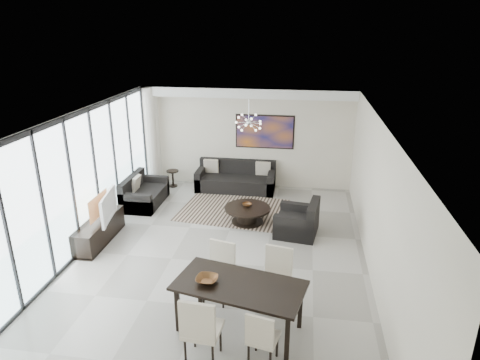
% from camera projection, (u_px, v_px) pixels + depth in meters
% --- Properties ---
extents(room_shell, '(6.00, 9.00, 2.90)m').
position_uv_depth(room_shell, '(239.00, 198.00, 8.11)').
color(room_shell, '#A8A39B').
rests_on(room_shell, ground).
extents(window_wall, '(0.37, 8.95, 2.90)m').
position_uv_depth(window_wall, '(76.00, 187.00, 8.58)').
color(window_wall, silver).
rests_on(window_wall, floor).
extents(soffit, '(5.98, 0.40, 0.26)m').
position_uv_depth(soffit, '(247.00, 93.00, 11.71)').
color(soffit, white).
rests_on(soffit, room_shell).
extents(painting, '(1.68, 0.04, 0.98)m').
position_uv_depth(painting, '(265.00, 132.00, 12.18)').
color(painting, '#BB611A').
rests_on(painting, room_shell).
extents(chandelier, '(0.66, 0.66, 0.71)m').
position_uv_depth(chandelier, '(249.00, 122.00, 10.14)').
color(chandelier, silver).
rests_on(chandelier, room_shell).
extents(rug, '(2.87, 2.33, 0.01)m').
position_uv_depth(rug, '(234.00, 210.00, 11.10)').
color(rug, black).
rests_on(rug, floor).
extents(coffee_table, '(1.11, 1.11, 0.39)m').
position_uv_depth(coffee_table, '(247.00, 214.00, 10.36)').
color(coffee_table, black).
rests_on(coffee_table, floor).
extents(bowl_coffee, '(0.25, 0.25, 0.07)m').
position_uv_depth(bowl_coffee, '(247.00, 205.00, 10.36)').
color(bowl_coffee, brown).
rests_on(bowl_coffee, coffee_table).
extents(sofa_main, '(2.25, 0.92, 0.82)m').
position_uv_depth(sofa_main, '(236.00, 180.00, 12.40)').
color(sofa_main, black).
rests_on(sofa_main, floor).
extents(loveseat, '(0.86, 1.54, 0.77)m').
position_uv_depth(loveseat, '(143.00, 195.00, 11.40)').
color(loveseat, black).
rests_on(loveseat, floor).
extents(armchair, '(1.04, 1.08, 0.81)m').
position_uv_depth(armchair, '(298.00, 223.00, 9.77)').
color(armchair, black).
rests_on(armchair, floor).
extents(side_table, '(0.36, 0.36, 0.50)m').
position_uv_depth(side_table, '(173.00, 176.00, 12.60)').
color(side_table, black).
rests_on(side_table, floor).
extents(tv_console, '(0.47, 1.69, 0.53)m').
position_uv_depth(tv_console, '(99.00, 231.00, 9.43)').
color(tv_console, black).
rests_on(tv_console, floor).
extents(television, '(0.33, 1.08, 0.62)m').
position_uv_depth(television, '(104.00, 207.00, 9.25)').
color(television, gray).
rests_on(television, tv_console).
extents(dining_table, '(2.15, 1.40, 0.82)m').
position_uv_depth(dining_table, '(239.00, 289.00, 6.55)').
color(dining_table, black).
rests_on(dining_table, floor).
extents(dining_chair_sw, '(0.55, 0.55, 1.11)m').
position_uv_depth(dining_chair_sw, '(200.00, 327.00, 5.88)').
color(dining_chair_sw, beige).
rests_on(dining_chair_sw, floor).
extents(dining_chair_se, '(0.49, 0.49, 0.89)m').
position_uv_depth(dining_chair_se, '(261.00, 336.00, 5.91)').
color(dining_chair_se, beige).
rests_on(dining_chair_se, floor).
extents(dining_chair_nw, '(0.58, 0.58, 1.04)m').
position_uv_depth(dining_chair_nw, '(220.00, 267.00, 7.42)').
color(dining_chair_nw, beige).
rests_on(dining_chair_nw, floor).
extents(dining_chair_ne, '(0.56, 0.56, 1.04)m').
position_uv_depth(dining_chair_ne, '(277.00, 272.00, 7.25)').
color(dining_chair_ne, beige).
rests_on(dining_chair_ne, floor).
extents(bowl_dining, '(0.37, 0.37, 0.08)m').
position_uv_depth(bowl_dining, '(207.00, 280.00, 6.57)').
color(bowl_dining, brown).
rests_on(bowl_dining, dining_table).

